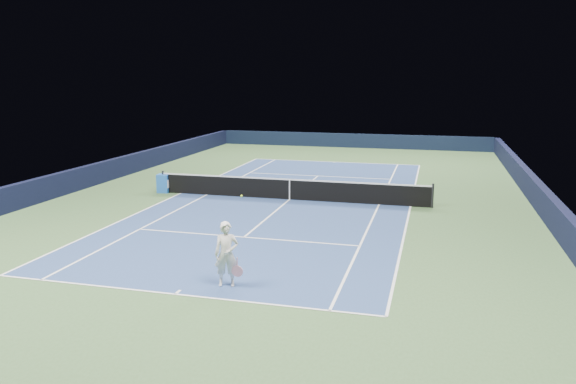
# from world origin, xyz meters

# --- Properties ---
(ground) EXTENTS (40.00, 40.00, 0.00)m
(ground) POSITION_xyz_m (0.00, 0.00, 0.00)
(ground) COLOR #38572F
(ground) RESTS_ON ground
(wall_far) EXTENTS (22.00, 0.35, 1.10)m
(wall_far) POSITION_xyz_m (0.00, 19.82, 0.55)
(wall_far) COLOR black
(wall_far) RESTS_ON ground
(wall_right) EXTENTS (0.35, 40.00, 1.10)m
(wall_right) POSITION_xyz_m (10.82, 0.00, 0.55)
(wall_right) COLOR black
(wall_right) RESTS_ON ground
(wall_left) EXTENTS (0.35, 40.00, 1.10)m
(wall_left) POSITION_xyz_m (-10.82, 0.00, 0.55)
(wall_left) COLOR black
(wall_left) RESTS_ON ground
(court_surface) EXTENTS (10.97, 23.77, 0.01)m
(court_surface) POSITION_xyz_m (0.00, 0.00, 0.00)
(court_surface) COLOR navy
(court_surface) RESTS_ON ground
(baseline_far) EXTENTS (10.97, 0.08, 0.00)m
(baseline_far) POSITION_xyz_m (0.00, 11.88, 0.01)
(baseline_far) COLOR white
(baseline_far) RESTS_ON ground
(baseline_near) EXTENTS (10.97, 0.08, 0.00)m
(baseline_near) POSITION_xyz_m (0.00, -11.88, 0.01)
(baseline_near) COLOR white
(baseline_near) RESTS_ON ground
(sideline_doubles_right) EXTENTS (0.08, 23.77, 0.00)m
(sideline_doubles_right) POSITION_xyz_m (5.49, 0.00, 0.01)
(sideline_doubles_right) COLOR white
(sideline_doubles_right) RESTS_ON ground
(sideline_doubles_left) EXTENTS (0.08, 23.77, 0.00)m
(sideline_doubles_left) POSITION_xyz_m (-5.49, 0.00, 0.01)
(sideline_doubles_left) COLOR white
(sideline_doubles_left) RESTS_ON ground
(sideline_singles_right) EXTENTS (0.08, 23.77, 0.00)m
(sideline_singles_right) POSITION_xyz_m (4.12, 0.00, 0.01)
(sideline_singles_right) COLOR white
(sideline_singles_right) RESTS_ON ground
(sideline_singles_left) EXTENTS (0.08, 23.77, 0.00)m
(sideline_singles_left) POSITION_xyz_m (-4.12, 0.00, 0.01)
(sideline_singles_left) COLOR white
(sideline_singles_left) RESTS_ON ground
(service_line_far) EXTENTS (8.23, 0.08, 0.00)m
(service_line_far) POSITION_xyz_m (0.00, 6.40, 0.01)
(service_line_far) COLOR white
(service_line_far) RESTS_ON ground
(service_line_near) EXTENTS (8.23, 0.08, 0.00)m
(service_line_near) POSITION_xyz_m (0.00, -6.40, 0.01)
(service_line_near) COLOR white
(service_line_near) RESTS_ON ground
(center_service_line) EXTENTS (0.08, 12.80, 0.00)m
(center_service_line) POSITION_xyz_m (0.00, 0.00, 0.01)
(center_service_line) COLOR white
(center_service_line) RESTS_ON ground
(center_mark_far) EXTENTS (0.08, 0.30, 0.00)m
(center_mark_far) POSITION_xyz_m (0.00, 11.73, 0.01)
(center_mark_far) COLOR white
(center_mark_far) RESTS_ON ground
(center_mark_near) EXTENTS (0.08, 0.30, 0.00)m
(center_mark_near) POSITION_xyz_m (0.00, -11.73, 0.01)
(center_mark_near) COLOR white
(center_mark_near) RESTS_ON ground
(tennis_net) EXTENTS (12.90, 0.10, 1.07)m
(tennis_net) POSITION_xyz_m (0.00, 0.00, 0.50)
(tennis_net) COLOR black
(tennis_net) RESTS_ON ground
(sponsor_cube) EXTENTS (0.62, 0.56, 0.90)m
(sponsor_cube) POSITION_xyz_m (-6.40, 0.01, 0.45)
(sponsor_cube) COLOR blue
(sponsor_cube) RESTS_ON ground
(tennis_player) EXTENTS (0.85, 1.33, 2.33)m
(tennis_player) POSITION_xyz_m (1.09, -10.93, 0.90)
(tennis_player) COLOR white
(tennis_player) RESTS_ON ground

